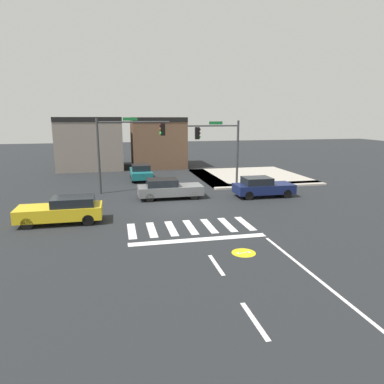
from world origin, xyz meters
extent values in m
plane|color=#232628|center=(0.00, 0.00, 0.00)|extent=(120.00, 120.00, 0.00)
cube|color=silver|center=(-3.13, -4.50, 0.00)|extent=(0.41, 2.57, 0.01)
cube|color=silver|center=(-2.08, -4.50, 0.00)|extent=(0.41, 2.57, 0.01)
cube|color=silver|center=(-1.04, -4.50, 0.00)|extent=(0.41, 2.57, 0.01)
cube|color=silver|center=(0.00, -4.50, 0.00)|extent=(0.41, 2.57, 0.01)
cube|color=silver|center=(1.04, -4.50, 0.00)|extent=(0.41, 2.57, 0.01)
cube|color=silver|center=(2.08, -4.50, 0.00)|extent=(0.41, 2.57, 0.01)
cube|color=silver|center=(3.13, -4.50, 0.00)|extent=(0.41, 2.57, 0.01)
cube|color=white|center=(0.00, -6.50, 0.00)|extent=(6.80, 0.50, 0.01)
cube|color=white|center=(0.00, -9.50, 0.00)|extent=(0.16, 2.00, 0.01)
cube|color=white|center=(0.00, -13.50, 0.00)|extent=(0.16, 2.00, 0.01)
cylinder|color=yellow|center=(1.52, -8.55, 0.00)|extent=(1.06, 1.06, 0.01)
cylinder|color=white|center=(1.29, -8.55, 0.01)|extent=(0.17, 0.17, 0.00)
cylinder|color=white|center=(1.76, -8.55, 0.01)|extent=(0.17, 0.17, 0.00)
cube|color=white|center=(1.52, -8.55, 0.01)|extent=(0.48, 0.04, 0.00)
cube|color=#B2AA9E|center=(9.00, 5.20, 0.07)|extent=(10.00, 1.60, 0.15)
cube|color=#B2AA9E|center=(4.80, 10.00, 0.07)|extent=(1.60, 10.00, 0.15)
cube|color=#B2AA9E|center=(9.00, 10.00, 0.07)|extent=(10.00, 10.00, 0.15)
cube|color=gray|center=(-6.50, 19.22, 2.89)|extent=(7.00, 6.44, 5.77)
cube|color=black|center=(-6.50, 16.20, 5.52)|extent=(7.00, 0.50, 0.50)
cube|color=brown|center=(1.09, 19.18, 2.87)|extent=(6.00, 6.35, 5.74)
cube|color=black|center=(1.09, 16.20, 5.49)|extent=(6.00, 0.50, 0.50)
cylinder|color=#383A3D|center=(-5.04, 5.18, 2.86)|extent=(0.18, 0.18, 5.73)
cylinder|color=#383A3D|center=(-2.31, 5.18, 5.42)|extent=(5.45, 0.12, 0.12)
cube|color=black|center=(-0.11, 5.18, 4.85)|extent=(0.32, 0.32, 0.95)
sphere|color=#470A0A|center=(-0.28, 5.18, 5.14)|extent=(0.22, 0.22, 0.22)
sphere|color=#4C330C|center=(-0.28, 5.18, 4.85)|extent=(0.22, 0.22, 0.22)
sphere|color=#1ED833|center=(-0.28, 5.18, 4.55)|extent=(0.22, 0.22, 0.22)
cube|color=#197233|center=(-2.59, 5.18, 5.64)|extent=(1.10, 0.03, 0.24)
cylinder|color=#383A3D|center=(6.02, 5.14, 2.76)|extent=(0.18, 0.18, 5.52)
cylinder|color=#383A3D|center=(3.93, 5.14, 5.11)|extent=(4.19, 0.12, 0.12)
cube|color=black|center=(2.61, 5.14, 4.53)|extent=(0.32, 0.32, 0.95)
sphere|color=#470A0A|center=(2.78, 5.14, 4.83)|extent=(0.22, 0.22, 0.22)
sphere|color=#4C330C|center=(2.78, 5.14, 4.53)|extent=(0.22, 0.22, 0.22)
sphere|color=#1ED833|center=(2.78, 5.14, 4.24)|extent=(0.22, 0.22, 0.22)
cube|color=#197233|center=(4.14, 5.14, 5.33)|extent=(1.10, 0.03, 0.24)
cube|color=#141E4C|center=(6.85, 1.52, 0.62)|extent=(4.35, 1.86, 0.66)
cube|color=black|center=(6.30, 1.52, 1.21)|extent=(2.00, 1.64, 0.53)
cylinder|color=black|center=(8.33, 2.34, 0.32)|extent=(0.63, 0.22, 0.63)
cylinder|color=black|center=(8.33, 0.70, 0.32)|extent=(0.63, 0.22, 0.63)
cylinder|color=black|center=(5.37, 2.34, 0.32)|extent=(0.63, 0.22, 0.63)
cylinder|color=black|center=(5.37, 0.70, 0.32)|extent=(0.63, 0.22, 0.63)
cube|color=#196B70|center=(-1.55, 10.53, 0.61)|extent=(1.86, 4.29, 0.63)
cube|color=black|center=(-1.55, 10.42, 1.18)|extent=(1.64, 1.91, 0.52)
cylinder|color=black|center=(-0.73, 9.07, 0.32)|extent=(0.22, 0.65, 0.65)
cylinder|color=black|center=(-2.37, 9.07, 0.32)|extent=(0.22, 0.65, 0.65)
cylinder|color=black|center=(-0.73, 11.99, 0.32)|extent=(0.22, 0.65, 0.65)
cylinder|color=black|center=(-2.37, 11.99, 0.32)|extent=(0.22, 0.65, 0.65)
cube|color=slate|center=(-0.01, 2.44, 0.60)|extent=(4.64, 1.87, 0.66)
cube|color=black|center=(-0.62, 2.44, 1.19)|extent=(2.17, 1.64, 0.52)
cylinder|color=black|center=(1.57, 3.26, 0.31)|extent=(0.61, 0.22, 0.61)
cylinder|color=black|center=(1.57, 1.61, 0.31)|extent=(0.61, 0.22, 0.61)
cylinder|color=black|center=(-1.59, 3.26, 0.31)|extent=(0.61, 0.22, 0.61)
cylinder|color=black|center=(-1.59, 1.61, 0.31)|extent=(0.61, 0.22, 0.61)
cube|color=gold|center=(-6.95, -2.24, 0.63)|extent=(4.56, 1.83, 0.70)
cube|color=black|center=(-6.19, -2.24, 1.22)|extent=(2.27, 1.61, 0.49)
cylinder|color=black|center=(-8.50, -3.05, 0.31)|extent=(0.63, 0.22, 0.63)
cylinder|color=black|center=(-8.50, -1.44, 0.31)|extent=(0.63, 0.22, 0.63)
cylinder|color=black|center=(-5.40, -3.05, 0.31)|extent=(0.63, 0.22, 0.63)
cylinder|color=black|center=(-5.40, -1.44, 0.31)|extent=(0.63, 0.22, 0.63)
camera|label=1|loc=(-3.74, -22.06, 5.85)|focal=32.61mm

